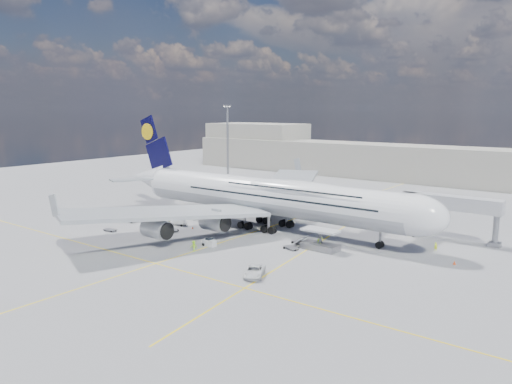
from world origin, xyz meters
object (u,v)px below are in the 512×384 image
Objects in this scene: catering_truck_inner at (241,203)px; cone_wing_left_inner at (258,214)px; cone_wing_left_outer at (267,206)px; jet_bridge at (429,204)px; cone_wing_right_inner at (192,228)px; cone_wing_right_outer at (163,234)px; dolly_nose_near at (300,242)px; airliner at (267,196)px; crew_wing at (169,224)px; catering_truck_outer at (297,193)px; cone_nose at (454,263)px; dolly_row_c at (179,220)px; crew_nose at (436,247)px; crew_loader at (321,239)px; service_van at (254,271)px; dolly_row_a at (110,230)px; dolly_nose_far at (291,248)px; light_mast at (228,146)px; cone_tail at (152,208)px; crew_van at (319,244)px; crew_tug at (194,246)px; cargo_loader at (319,243)px; dolly_row_b at (171,229)px; baggage_tug at (209,242)px.

catering_truck_inner is 12.05× the size of cone_wing_left_inner.
jet_bridge is at bearing -9.64° from cone_wing_left_outer.
cone_wing_right_outer is at bearing -94.11° from cone_wing_right_inner.
cone_wing_left_inner is at bearing 159.33° from dolly_nose_near.
airliner reaches higher than crew_wing.
cone_nose is at bearing -31.90° from catering_truck_outer.
jet_bridge is 38.80× the size of cone_wing_right_inner.
airliner is 23.32× the size of dolly_row_c.
crew_nose is at bearing 17.32° from cone_wing_right_inner.
dolly_nose_near is at bearing 169.29° from crew_nose.
catering_truck_inner is 3.98× the size of crew_loader.
cone_wing_left_inner reaches higher than dolly_nose_near.
catering_truck_outer is 63.14m from service_van.
crew_wing reaches higher than dolly_row_a.
dolly_row_a is 5.72× the size of cone_wing_right_inner.
cone_wing_right_outer is (-28.57, 8.08, -0.49)m from service_van.
crew_wing is 3.08× the size of cone_wing_left_outer.
dolly_nose_far is at bearing -161.61° from cone_nose.
cone_wing_right_inner is (4.39, 2.31, -0.53)m from crew_wing.
cone_wing_left_outer is (27.17, -16.82, -12.97)m from light_mast.
cone_tail is at bearing 158.72° from cone_wing_right_inner.
catering_truck_inner is 20.86m from catering_truck_outer.
crew_van is at bearing -125.83° from jet_bridge.
catering_truck_outer reaches higher than cone_wing_right_outer.
crew_tug is 31.80m from cone_wing_left_inner.
dolly_row_c is 29.02m from dolly_nose_far.
service_van is at bearing -63.07° from dolly_nose_near.
airliner is 41.17× the size of crew_tug.
cargo_loader is 4.68m from dolly_nose_near.
cargo_loader reaches higher than crew_tug.
cone_tail is at bearing -80.51° from light_mast.
cone_nose is at bearing 25.18° from dolly_nose_near.
airliner is 28.55× the size of dolly_row_a.
jet_bridge is 65.23m from cone_tail.
catering_truck_inner is at bearing 135.73° from crew_nose.
crew_van is 51.09m from cone_tail.
light_mast is 80.52m from crew_nose.
crew_tug is at bearing -113.68° from dolly_nose_near.
crew_loader reaches higher than cone_nose.
dolly_row_b is 1.29× the size of baggage_tug.
crew_wing is at bearing -112.05° from dolly_row_c.
crew_loader is 35.92m from cone_wing_left_outer.
crew_tug is 3.04× the size of cone_wing_right_outer.
airliner is at bearing -159.69° from jet_bridge.
cone_wing_left_inner reaches higher than cone_wing_left_outer.
jet_bridge reaches higher than cone_wing_right_inner.
cone_nose is 1.27× the size of cone_wing_left_outer.
dolly_row_c reaches higher than crew_loader.
service_van is 32.12m from cone_wing_right_inner.
baggage_tug reaches higher than dolly_row_b.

